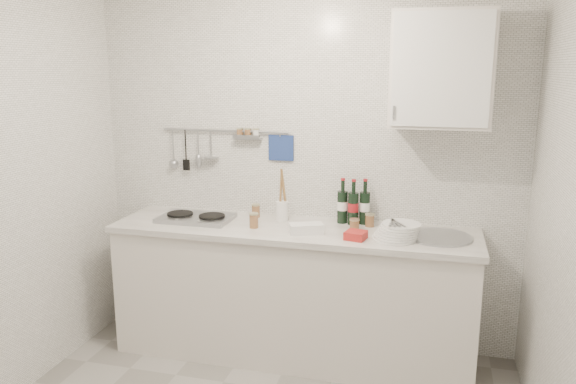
{
  "coord_description": "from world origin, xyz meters",
  "views": [
    {
      "loc": [
        0.89,
        -2.39,
        1.96
      ],
      "look_at": [
        0.02,
        0.9,
        1.21
      ],
      "focal_mm": 35.0,
      "sensor_mm": 36.0,
      "label": 1
    }
  ],
  "objects_px": {
    "wall_cabinet": "(441,70)",
    "plate_stack_hob": "(181,216)",
    "utensil_crock": "(282,208)",
    "plate_stack_sink": "(398,232)",
    "wine_bottles": "(353,202)"
  },
  "relations": [
    {
      "from": "wine_bottles",
      "to": "utensil_crock",
      "type": "bearing_deg",
      "value": -175.76
    },
    {
      "from": "wall_cabinet",
      "to": "plate_stack_sink",
      "type": "xyz_separation_m",
      "value": [
        -0.21,
        -0.21,
        -0.98
      ]
    },
    {
      "from": "plate_stack_sink",
      "to": "utensil_crock",
      "type": "relative_size",
      "value": 0.81
    },
    {
      "from": "wall_cabinet",
      "to": "wine_bottles",
      "type": "distance_m",
      "value": 1.02
    },
    {
      "from": "wall_cabinet",
      "to": "utensil_crock",
      "type": "height_order",
      "value": "wall_cabinet"
    },
    {
      "from": "wall_cabinet",
      "to": "wine_bottles",
      "type": "bearing_deg",
      "value": 172.13
    },
    {
      "from": "wall_cabinet",
      "to": "utensil_crock",
      "type": "bearing_deg",
      "value": 177.98
    },
    {
      "from": "wall_cabinet",
      "to": "utensil_crock",
      "type": "distance_m",
      "value": 1.39
    },
    {
      "from": "wall_cabinet",
      "to": "plate_stack_hob",
      "type": "xyz_separation_m",
      "value": [
        -1.73,
        -0.09,
        -1.02
      ]
    },
    {
      "from": "plate_stack_hob",
      "to": "utensil_crock",
      "type": "relative_size",
      "value": 0.82
    },
    {
      "from": "wall_cabinet",
      "to": "plate_stack_hob",
      "type": "bearing_deg",
      "value": -176.93
    },
    {
      "from": "wine_bottles",
      "to": "plate_stack_hob",
      "type": "bearing_deg",
      "value": -172.19
    },
    {
      "from": "wall_cabinet",
      "to": "plate_stack_hob",
      "type": "distance_m",
      "value": 2.01
    },
    {
      "from": "plate_stack_sink",
      "to": "wall_cabinet",
      "type": "bearing_deg",
      "value": 45.62
    },
    {
      "from": "plate_stack_hob",
      "to": "wine_bottles",
      "type": "distance_m",
      "value": 1.23
    }
  ]
}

